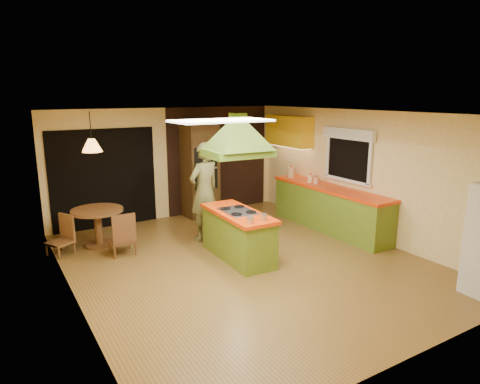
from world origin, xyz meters
TOP-DOWN VIEW (x-y plane):
  - ground at (0.00, 0.00)m, footprint 6.50×6.50m
  - room_walls at (0.00, 0.00)m, footprint 5.50×6.50m
  - ceiling_plane at (0.00, 0.00)m, footprint 6.50×6.50m
  - brick_panel at (1.25, 3.23)m, footprint 2.64×0.03m
  - nook_opening at (-1.50, 3.23)m, footprint 2.20×0.03m
  - right_counter at (2.45, 0.60)m, footprint 0.62×3.05m
  - upper_cabinets at (2.57, 2.20)m, footprint 0.34×1.40m
  - window_right at (2.70, 0.40)m, footprint 0.12×1.35m
  - fluor_panel at (-1.10, -1.20)m, footprint 1.20×0.60m
  - kitchen_island at (-0.01, 0.22)m, footprint 0.73×1.68m
  - range_hood at (-0.01, 0.22)m, footprint 1.08×0.80m
  - man at (-0.06, 1.40)m, footprint 0.80×0.63m
  - wall_oven at (0.61, 2.95)m, footprint 0.77×0.64m
  - dining_table at (-1.94, 2.10)m, footprint 0.95×0.95m
  - chair_left at (-2.64, 2.00)m, footprint 0.53×0.53m
  - chair_near at (-1.69, 1.45)m, footprint 0.43×0.43m
  - pendant_lamp at (-1.94, 2.10)m, footprint 0.42×0.42m
  - canister_large at (2.40, 1.86)m, footprint 0.18×0.18m
  - canister_medium at (2.40, 1.18)m, footprint 0.13×0.13m
  - canister_small at (2.40, 0.99)m, footprint 0.12×0.12m

SIDE VIEW (x-z plane):
  - ground at x=0.00m, z-range 0.00..0.00m
  - chair_left at x=-2.64m, z-range 0.00..0.71m
  - chair_near at x=-1.69m, z-range 0.00..0.78m
  - kitchen_island at x=-0.01m, z-range 0.00..0.85m
  - right_counter at x=2.45m, z-range 0.00..0.92m
  - dining_table at x=-1.94m, z-range 0.14..0.86m
  - man at x=-0.06m, z-range 0.00..1.92m
  - canister_small at x=2.40m, z-range 0.92..1.07m
  - canister_medium at x=2.40m, z-range 0.92..1.09m
  - canister_large at x=2.40m, z-range 0.92..1.15m
  - nook_opening at x=-1.50m, z-range 0.00..2.10m
  - wall_oven at x=0.61m, z-range 0.00..2.23m
  - room_walls at x=0.00m, z-range -2.00..4.50m
  - brick_panel at x=1.25m, z-range 0.00..2.50m
  - window_right at x=2.70m, z-range 1.24..2.30m
  - pendant_lamp at x=-1.94m, z-range 1.78..2.02m
  - upper_cabinets at x=2.57m, z-range 1.60..2.30m
  - range_hood at x=-0.01m, z-range 1.85..2.65m
  - fluor_panel at x=-1.10m, z-range 2.47..2.50m
  - ceiling_plane at x=0.00m, z-range 2.50..2.50m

